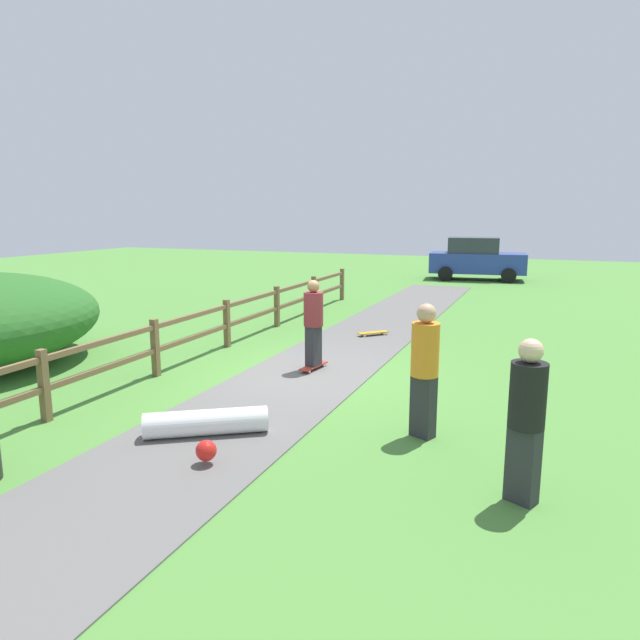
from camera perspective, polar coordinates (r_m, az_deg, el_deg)
ground_plane at (r=11.15m, az=-1.11°, el=-5.28°), size 60.00×60.00×0.00m
asphalt_path at (r=11.15m, az=-1.11°, el=-5.23°), size 2.40×28.00×0.02m
wooden_fence at (r=12.23m, az=-12.39°, el=-0.88°), size 0.12×18.12×1.10m
skater_riding at (r=11.10m, az=-0.66°, el=-0.03°), size 0.43×0.82×1.77m
skater_fallen at (r=8.17m, az=-11.23°, el=-10.14°), size 1.62×1.55×0.36m
skateboard_loose at (r=14.42m, az=5.31°, el=-1.27°), size 0.70×0.71×0.08m
bystander_black at (r=6.47m, az=19.85°, el=-8.73°), size 0.51×0.51×1.80m
bystander_orange at (r=7.94m, az=10.37°, el=-4.31°), size 0.50×0.50×1.87m
parked_car_blue at (r=27.09m, az=15.27°, el=5.91°), size 4.37×2.38×1.92m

